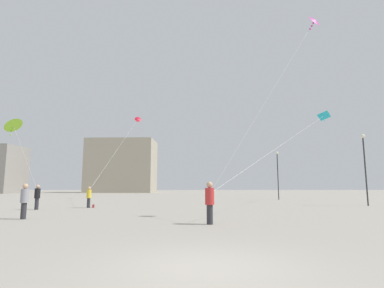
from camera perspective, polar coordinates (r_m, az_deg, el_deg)
The scene contains 13 objects.
ground_plane at distance 6.60m, azimuth 2.36°, elevation -22.15°, with size 300.00×300.00×0.00m, color #9E9689.
person_in_yellow at distance 25.27m, azimuth -18.77°, elevation -9.23°, with size 0.35×0.35×1.63m.
person_in_red at distance 13.51m, azimuth 3.33°, elevation -10.57°, with size 0.40×0.40×1.84m.
person_in_grey at distance 17.76m, azimuth -28.90°, elevation -9.10°, with size 0.39×0.39×1.77m.
person_in_black at distance 24.59m, azimuth -27.02°, elevation -8.67°, with size 0.38×0.38×1.75m.
kite_magenta_diamond at distance 19.55m, azimuth 21.67°, elevation 20.18°, with size 6.66×2.87×9.98m.
kite_cyan_delta at distance 35.18m, azimuth 23.21°, elevation 4.68°, with size 14.59×19.08×8.30m.
kite_lime_diamond at distance 23.07m, azimuth -30.54°, elevation 3.11°, with size 1.35×3.20×4.79m.
kite_crimson_diamond at distance 44.15m, azimuth -10.20°, elevation 4.44°, with size 1.09×19.37×10.43m.
building_centre_hall at distance 89.07m, azimuth -12.95°, elevation -4.09°, with size 18.83×12.56×14.79m.
lamppost_east at distance 40.25m, azimuth 15.75°, elevation -4.37°, with size 0.36×0.36×6.07m.
lamppost_west at distance 30.42m, azimuth 29.61°, elevation -2.41°, with size 0.36×0.36×6.20m.
handbag_beside_flyer at distance 25.29m, azimuth -18.01°, elevation -11.01°, with size 0.32×0.14×0.24m, color maroon.
Camera 1 is at (-0.34, -6.39, 1.61)m, focal length 28.45 mm.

